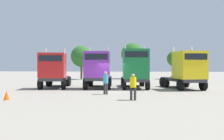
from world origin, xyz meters
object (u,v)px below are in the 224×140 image
at_px(semi_truck_yellow, 187,70).
at_px(visitor_with_camera, 106,81).
at_px(semi_truck_red, 54,70).
at_px(visitor_in_hivis, 133,85).
at_px(semi_truck_green, 135,69).
at_px(traffic_cone_near, 7,95).
at_px(semi_truck_purple, 98,69).

bearing_deg(semi_truck_yellow, visitor_with_camera, -71.59).
distance_m(semi_truck_red, visitor_in_hivis, 10.81).
bearing_deg(semi_truck_red, visitor_with_camera, 42.66).
bearing_deg(semi_truck_yellow, semi_truck_red, -102.74).
relative_size(semi_truck_red, visitor_with_camera, 3.57).
bearing_deg(semi_truck_green, semi_truck_yellow, 81.62).
relative_size(semi_truck_yellow, traffic_cone_near, 9.91).
bearing_deg(traffic_cone_near, semi_truck_green, 48.50).
xyz_separation_m(semi_truck_purple, traffic_cone_near, (-4.15, -8.51, -1.61)).
distance_m(semi_truck_purple, traffic_cone_near, 9.60).
bearing_deg(visitor_with_camera, semi_truck_red, 97.43).
bearing_deg(semi_truck_purple, traffic_cone_near, -33.39).
height_order(semi_truck_yellow, traffic_cone_near, semi_truck_yellow).
bearing_deg(semi_truck_yellow, semi_truck_green, -106.91).
distance_m(semi_truck_red, semi_truck_purple, 4.46).
relative_size(semi_truck_red, semi_truck_green, 0.98).
bearing_deg(visitor_with_camera, semi_truck_yellow, -14.19).
relative_size(visitor_in_hivis, visitor_with_camera, 0.95).
relative_size(semi_truck_purple, semi_truck_yellow, 1.03).
distance_m(semi_truck_green, traffic_cone_near, 11.91).
relative_size(semi_truck_red, visitor_in_hivis, 3.77).
xyz_separation_m(semi_truck_purple, visitor_with_camera, (1.61, -4.56, -0.88)).
xyz_separation_m(semi_truck_red, semi_truck_purple, (4.42, 0.52, 0.11)).
distance_m(semi_truck_green, visitor_in_hivis, 7.74).
xyz_separation_m(semi_truck_green, visitor_with_camera, (-2.06, -4.88, -0.92)).
xyz_separation_m(visitor_in_hivis, traffic_cone_near, (-8.05, -1.16, -0.67)).
bearing_deg(visitor_with_camera, visitor_in_hivis, -99.33).
bearing_deg(semi_truck_purple, semi_truck_yellow, 84.32).
distance_m(semi_truck_purple, semi_truck_green, 3.69).
bearing_deg(semi_truck_red, visitor_in_hivis, 37.10).
bearing_deg(visitor_in_hivis, semi_truck_green, 28.99).
xyz_separation_m(semi_truck_green, semi_truck_yellow, (4.92, -0.06, -0.08)).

